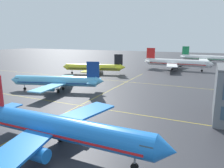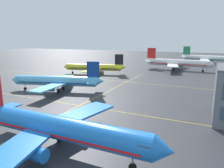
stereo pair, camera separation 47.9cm
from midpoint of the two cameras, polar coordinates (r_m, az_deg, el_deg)
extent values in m
cylinder|color=blue|center=(36.88, -14.52, -11.33)|extent=(32.70, 4.14, 3.88)
cone|color=blue|center=(30.04, 14.13, -17.01)|extent=(2.68, 3.82, 3.80)
cube|color=blue|center=(49.57, -26.74, -5.65)|extent=(3.31, 5.33, 0.25)
cube|color=blue|center=(32.37, -26.02, -16.92)|extent=(8.49, 16.10, 0.41)
cube|color=blue|center=(44.17, -8.41, -7.93)|extent=(8.27, 16.07, 0.41)
cylinder|color=blue|center=(34.11, -19.89, -17.36)|extent=(3.49, 2.17, 2.14)
cylinder|color=blue|center=(41.42, -9.47, -11.34)|extent=(3.49, 2.17, 2.14)
cube|color=#385166|center=(30.19, 9.64, -15.43)|extent=(1.87, 3.58, 0.71)
cube|color=red|center=(37.08, -14.48, -12.02)|extent=(30.09, 4.16, 0.37)
cylinder|color=#99999E|center=(32.20, 5.71, -19.69)|extent=(0.29, 0.29, 1.68)
cylinder|color=black|center=(32.80, 5.67, -21.36)|extent=(1.13, 0.47, 1.12)
cylinder|color=#99999E|center=(37.43, -19.47, -15.53)|extent=(0.29, 0.29, 1.68)
cylinder|color=black|center=(37.95, -19.35, -17.04)|extent=(1.13, 0.47, 1.12)
cylinder|color=#99999E|center=(40.95, -14.23, -12.70)|extent=(0.29, 0.29, 1.68)
cylinder|color=black|center=(41.43, -14.15, -14.11)|extent=(1.13, 0.47, 1.12)
cylinder|color=#5BB7E5|center=(78.48, -15.24, 0.83)|extent=(29.44, 12.03, 3.53)
cone|color=#5BB7E5|center=(86.04, -25.13, 1.07)|extent=(3.32, 4.01, 3.46)
cone|color=#5BB7E5|center=(73.56, -3.47, 0.79)|extent=(3.82, 4.07, 3.35)
cube|color=navy|center=(73.40, -5.36, 3.90)|extent=(4.36, 1.62, 5.57)
cube|color=#5BB7E5|center=(76.64, -4.48, 1.24)|extent=(4.25, 5.48, 0.22)
cube|color=#5BB7E5|center=(71.31, -5.44, 0.40)|extent=(4.25, 5.48, 0.22)
cube|color=#5BB7E5|center=(85.43, -12.59, 1.48)|extent=(10.96, 14.52, 0.37)
cube|color=#5BB7E5|center=(71.18, -16.99, -0.87)|extent=(6.01, 14.29, 0.37)
cylinder|color=#5BB7E5|center=(83.26, -14.00, 0.29)|extent=(3.59, 2.78, 1.95)
cylinder|color=#5BB7E5|center=(74.61, -16.73, -1.22)|extent=(3.59, 2.78, 1.95)
cube|color=#385166|center=(84.81, -23.95, 1.38)|extent=(2.54, 3.59, 0.65)
cube|color=navy|center=(78.57, -15.22, 0.51)|extent=(27.18, 11.38, 0.33)
cylinder|color=#99999E|center=(84.37, -22.71, -0.50)|extent=(0.26, 0.26, 1.53)
cylinder|color=black|center=(84.59, -22.66, -1.18)|extent=(1.10, 0.70, 1.02)
cylinder|color=#99999E|center=(80.43, -13.26, -0.46)|extent=(0.26, 0.26, 1.53)
cylinder|color=black|center=(80.65, -13.23, -1.16)|extent=(1.10, 0.70, 1.02)
cylinder|color=#99999E|center=(76.07, -14.56, -1.24)|extent=(0.26, 0.26, 1.53)
cylinder|color=black|center=(76.30, -14.52, -1.99)|extent=(1.10, 0.70, 1.02)
cylinder|color=yellow|center=(113.32, -5.26, 4.55)|extent=(28.98, 11.36, 3.46)
cone|color=yellow|center=(118.15, -12.72, 4.61)|extent=(3.21, 3.91, 3.39)
cone|color=yellow|center=(110.47, 2.85, 4.58)|extent=(3.71, 3.96, 3.29)
cube|color=black|center=(110.30, 1.64, 6.62)|extent=(4.29, 1.52, 5.47)
cube|color=yellow|center=(113.38, 2.03, 4.78)|extent=(4.11, 5.36, 0.22)
cube|color=yellow|center=(108.00, 1.68, 4.41)|extent=(4.11, 5.36, 0.22)
cube|color=yellow|center=(120.65, -3.94, 4.77)|extent=(10.60, 14.29, 0.36)
cube|color=yellow|center=(105.75, -5.80, 3.69)|extent=(5.68, 13.96, 0.36)
cylinder|color=black|center=(118.16, -4.77, 4.02)|extent=(3.50, 2.69, 1.91)
cylinder|color=black|center=(109.07, -5.95, 3.32)|extent=(3.50, 2.69, 1.91)
cube|color=#385166|center=(117.34, -11.78, 4.85)|extent=(2.45, 3.51, 0.64)
cube|color=black|center=(113.38, -5.26, 4.33)|extent=(26.74, 10.75, 0.33)
cylinder|color=#99999E|center=(117.08, -10.88, 3.52)|extent=(0.26, 0.26, 1.50)
cylinder|color=black|center=(117.23, -10.86, 3.04)|extent=(1.08, 0.67, 1.00)
cylinder|color=#99999E|center=(115.49, -4.08, 3.59)|extent=(0.26, 0.26, 1.50)
cylinder|color=black|center=(115.64, -4.07, 3.10)|extent=(1.08, 0.67, 1.00)
cylinder|color=#99999E|center=(110.93, -4.63, 3.23)|extent=(0.26, 0.26, 1.50)
cylinder|color=black|center=(111.09, -4.62, 2.72)|extent=(1.08, 0.67, 1.00)
cylinder|color=white|center=(133.60, 17.06, 5.55)|extent=(35.23, 5.34, 4.17)
cone|color=white|center=(131.74, 25.23, 4.84)|extent=(2.99, 4.18, 4.09)
cone|color=white|center=(138.13, 9.13, 6.31)|extent=(3.64, 4.08, 3.96)
cube|color=red|center=(136.90, 10.34, 8.20)|extent=(5.28, 0.57, 6.58)
cube|color=white|center=(134.32, 9.63, 6.13)|extent=(3.70, 5.82, 0.26)
cube|color=white|center=(140.59, 10.44, 6.36)|extent=(3.70, 5.82, 0.26)
cube|color=white|center=(124.76, 15.79, 4.89)|extent=(8.50, 17.20, 0.44)
cube|color=white|center=(143.00, 17.27, 5.67)|extent=(9.49, 17.35, 0.44)
cylinder|color=#4C4C51|center=(128.23, 16.65, 4.38)|extent=(3.81, 2.43, 2.30)
cylinder|color=#4C4C51|center=(139.39, 17.51, 4.91)|extent=(3.81, 2.43, 2.30)
cube|color=#385166|center=(131.77, 24.15, 5.20)|extent=(2.10, 3.90, 0.77)
cube|color=red|center=(133.66, 17.05, 5.33)|extent=(32.42, 5.28, 0.39)
cylinder|color=#99999E|center=(132.27, 23.08, 3.87)|extent=(0.31, 0.31, 1.81)
cylinder|color=black|center=(132.43, 23.04, 3.36)|extent=(1.22, 0.53, 1.21)
cylinder|color=#99999E|center=(131.52, 15.83, 4.34)|extent=(0.31, 0.31, 1.81)
cylinder|color=black|center=(131.68, 15.80, 3.82)|extent=(1.22, 0.53, 1.21)
cylinder|color=#99999E|center=(137.08, 16.30, 4.62)|extent=(0.31, 0.31, 1.81)
cylinder|color=black|center=(137.24, 16.27, 4.12)|extent=(1.22, 0.53, 1.21)
cylinder|color=white|center=(174.09, 24.32, 6.41)|extent=(34.94, 9.21, 4.12)
cone|color=white|center=(178.09, 18.24, 7.12)|extent=(4.01, 4.39, 3.92)
cube|color=#197F47|center=(177.07, 19.23, 8.55)|extent=(5.21, 1.16, 6.51)
cube|color=white|center=(174.37, 18.68, 7.00)|extent=(4.27, 6.09, 0.26)
cube|color=white|center=(180.65, 19.22, 7.12)|extent=(4.27, 6.09, 0.26)
cube|color=white|center=(165.27, 23.39, 6.01)|extent=(6.62, 16.59, 0.43)
cube|color=white|center=(183.39, 24.45, 6.43)|extent=(10.98, 17.22, 0.43)
cylinder|color=#2D9956|center=(168.69, 24.01, 5.58)|extent=(3.99, 2.80, 2.28)
cylinder|color=#2D9956|center=(179.78, 24.63, 5.87)|extent=(3.99, 2.80, 2.28)
cube|color=#197F47|center=(174.13, 24.30, 6.24)|extent=(32.20, 8.84, 0.39)
cylinder|color=#99999E|center=(171.92, 23.37, 5.54)|extent=(0.30, 0.30, 1.79)
cylinder|color=black|center=(172.04, 23.34, 5.15)|extent=(1.25, 0.66, 1.19)
cylinder|color=#99999E|center=(177.45, 23.70, 5.69)|extent=(0.30, 0.30, 1.79)
cylinder|color=black|center=(177.57, 23.67, 5.31)|extent=(1.25, 0.66, 1.19)
cube|color=yellow|center=(61.10, -8.96, -5.76)|extent=(162.28, 0.20, 0.01)
cube|color=yellow|center=(93.29, 3.83, 0.61)|extent=(162.28, 0.20, 0.01)
cube|color=yellow|center=(61.10, -8.96, -5.76)|extent=(0.20, 122.95, 0.01)
camera|label=1|loc=(0.24, -90.20, -0.04)|focal=33.81mm
camera|label=2|loc=(0.24, 89.80, 0.04)|focal=33.81mm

